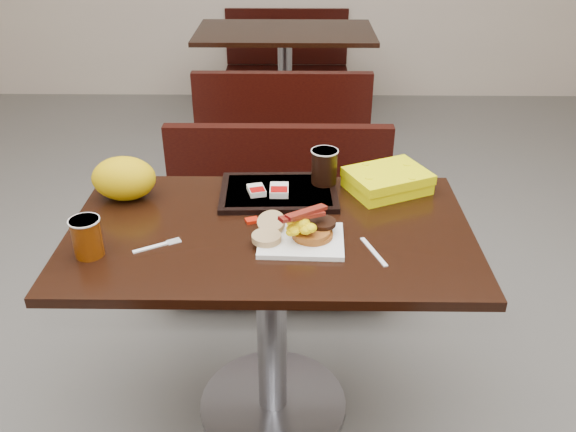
{
  "coord_description": "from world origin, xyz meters",
  "views": [
    {
      "loc": [
        0.07,
        -1.53,
        1.67
      ],
      "look_at": [
        0.05,
        -0.05,
        0.82
      ],
      "focal_mm": 37.46,
      "sensor_mm": 36.0,
      "label": 1
    }
  ],
  "objects_px": {
    "bench_far_n": "(286,60)",
    "bench_near_n": "(278,222)",
    "table_near": "(272,326)",
    "hashbrown_sleeve_right": "(279,190)",
    "paper_bag": "(124,178)",
    "knife": "(374,252)",
    "platter": "(301,240)",
    "coffee_cup_far": "(324,167)",
    "clamshell": "(387,181)",
    "fork": "(150,248)",
    "hashbrown_sleeve_left": "(256,190)",
    "table_far": "(285,85)",
    "coffee_cup_near": "(87,237)",
    "tray": "(279,192)",
    "bench_far_s": "(283,122)",
    "pancake_stack": "(312,232)"
  },
  "relations": [
    {
      "from": "coffee_cup_far",
      "to": "clamshell",
      "type": "bearing_deg",
      "value": -4.55
    },
    {
      "from": "bench_far_s",
      "to": "coffee_cup_far",
      "type": "height_order",
      "value": "coffee_cup_far"
    },
    {
      "from": "bench_far_s",
      "to": "clamshell",
      "type": "xyz_separation_m",
      "value": [
        0.38,
        -1.65,
        0.42
      ]
    },
    {
      "from": "fork",
      "to": "paper_bag",
      "type": "xyz_separation_m",
      "value": [
        -0.14,
        0.3,
        0.07
      ]
    },
    {
      "from": "bench_near_n",
      "to": "clamshell",
      "type": "height_order",
      "value": "clamshell"
    },
    {
      "from": "coffee_cup_near",
      "to": "bench_far_n",
      "type": "bearing_deg",
      "value": 81.85
    },
    {
      "from": "bench_far_n",
      "to": "paper_bag",
      "type": "distance_m",
      "value": 3.18
    },
    {
      "from": "hashbrown_sleeve_left",
      "to": "paper_bag",
      "type": "distance_m",
      "value": 0.43
    },
    {
      "from": "table_far",
      "to": "fork",
      "type": "xyz_separation_m",
      "value": [
        -0.33,
        -2.71,
        0.38
      ]
    },
    {
      "from": "bench_far_n",
      "to": "knife",
      "type": "xyz_separation_m",
      "value": [
        0.29,
        -3.43,
        0.39
      ]
    },
    {
      "from": "fork",
      "to": "hashbrown_sleeve_right",
      "type": "height_order",
      "value": "hashbrown_sleeve_right"
    },
    {
      "from": "bench_near_n",
      "to": "paper_bag",
      "type": "bearing_deg",
      "value": -132.78
    },
    {
      "from": "hashbrown_sleeve_left",
      "to": "hashbrown_sleeve_right",
      "type": "bearing_deg",
      "value": -16.15
    },
    {
      "from": "table_near",
      "to": "hashbrown_sleeve_right",
      "type": "bearing_deg",
      "value": 83.36
    },
    {
      "from": "bench_near_n",
      "to": "tray",
      "type": "xyz_separation_m",
      "value": [
        0.02,
        -0.49,
        0.4
      ]
    },
    {
      "from": "bench_far_s",
      "to": "pancake_stack",
      "type": "xyz_separation_m",
      "value": [
        0.12,
        -1.97,
        0.42
      ]
    },
    {
      "from": "hashbrown_sleeve_left",
      "to": "hashbrown_sleeve_right",
      "type": "xyz_separation_m",
      "value": [
        0.07,
        -0.0,
        0.0
      ]
    },
    {
      "from": "knife",
      "to": "paper_bag",
      "type": "distance_m",
      "value": 0.83
    },
    {
      "from": "platter",
      "to": "tray",
      "type": "height_order",
      "value": "tray"
    },
    {
      "from": "knife",
      "to": "clamshell",
      "type": "height_order",
      "value": "clamshell"
    },
    {
      "from": "bench_far_n",
      "to": "paper_bag",
      "type": "xyz_separation_m",
      "value": [
        -0.47,
        -3.11,
        0.46
      ]
    },
    {
      "from": "table_near",
      "to": "hashbrown_sleeve_left",
      "type": "relative_size",
      "value": 17.23
    },
    {
      "from": "platter",
      "to": "paper_bag",
      "type": "height_order",
      "value": "paper_bag"
    },
    {
      "from": "bench_near_n",
      "to": "knife",
      "type": "bearing_deg",
      "value": -70.41
    },
    {
      "from": "table_near",
      "to": "knife",
      "type": "height_order",
      "value": "knife"
    },
    {
      "from": "table_near",
      "to": "hashbrown_sleeve_right",
      "type": "height_order",
      "value": "hashbrown_sleeve_right"
    },
    {
      "from": "hashbrown_sleeve_left",
      "to": "coffee_cup_far",
      "type": "relative_size",
      "value": 0.6
    },
    {
      "from": "coffee_cup_far",
      "to": "paper_bag",
      "type": "xyz_separation_m",
      "value": [
        -0.64,
        -0.08,
        -0.01
      ]
    },
    {
      "from": "coffee_cup_far",
      "to": "clamshell",
      "type": "xyz_separation_m",
      "value": [
        0.21,
        -0.02,
        -0.04
      ]
    },
    {
      "from": "coffee_cup_near",
      "to": "clamshell",
      "type": "bearing_deg",
      "value": 24.76
    },
    {
      "from": "knife",
      "to": "platter",
      "type": "bearing_deg",
      "value": -123.09
    },
    {
      "from": "bench_near_n",
      "to": "coffee_cup_far",
      "type": "bearing_deg",
      "value": -68.36
    },
    {
      "from": "bench_far_s",
      "to": "hashbrown_sleeve_left",
      "type": "bearing_deg",
      "value": -91.73
    },
    {
      "from": "table_near",
      "to": "clamshell",
      "type": "distance_m",
      "value": 0.61
    },
    {
      "from": "bench_far_s",
      "to": "platter",
      "type": "height_order",
      "value": "platter"
    },
    {
      "from": "knife",
      "to": "paper_bag",
      "type": "xyz_separation_m",
      "value": [
        -0.77,
        0.31,
        0.07
      ]
    },
    {
      "from": "coffee_cup_near",
      "to": "hashbrown_sleeve_right",
      "type": "bearing_deg",
      "value": 33.45
    },
    {
      "from": "hashbrown_sleeve_right",
      "to": "paper_bag",
      "type": "distance_m",
      "value": 0.5
    },
    {
      "from": "coffee_cup_far",
      "to": "paper_bag",
      "type": "relative_size",
      "value": 0.57
    },
    {
      "from": "knife",
      "to": "hashbrown_sleeve_left",
      "type": "xyz_separation_m",
      "value": [
        -0.35,
        0.32,
        0.03
      ]
    },
    {
      "from": "knife",
      "to": "hashbrown_sleeve_right",
      "type": "height_order",
      "value": "hashbrown_sleeve_right"
    },
    {
      "from": "bench_far_n",
      "to": "bench_near_n",
      "type": "bearing_deg",
      "value": -90.0
    },
    {
      "from": "knife",
      "to": "coffee_cup_far",
      "type": "distance_m",
      "value": 0.42
    },
    {
      "from": "bench_near_n",
      "to": "bench_far_n",
      "type": "height_order",
      "value": "same"
    },
    {
      "from": "table_near",
      "to": "clamshell",
      "type": "relative_size",
      "value": 4.74
    },
    {
      "from": "platter",
      "to": "hashbrown_sleeve_left",
      "type": "bearing_deg",
      "value": 119.8
    },
    {
      "from": "bench_far_n",
      "to": "platter",
      "type": "distance_m",
      "value": 3.4
    },
    {
      "from": "bench_far_s",
      "to": "clamshell",
      "type": "height_order",
      "value": "clamshell"
    },
    {
      "from": "knife",
      "to": "fork",
      "type": "bearing_deg",
      "value": -110.77
    },
    {
      "from": "table_far",
      "to": "tray",
      "type": "height_order",
      "value": "tray"
    }
  ]
}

